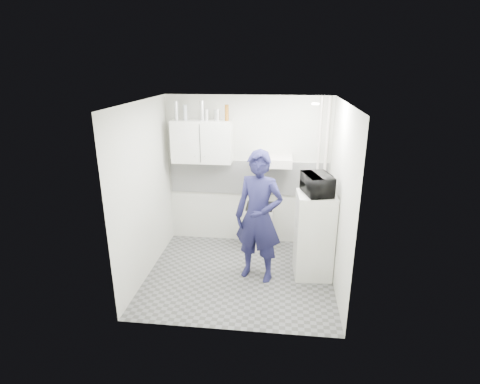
# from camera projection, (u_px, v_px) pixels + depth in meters

# --- Properties ---
(floor) EXTENTS (2.80, 2.80, 0.00)m
(floor) POSITION_uv_depth(u_px,v_px,m) (239.00, 275.00, 5.74)
(floor) COLOR slate
(floor) RESTS_ON ground
(ceiling) EXTENTS (2.80, 2.80, 0.00)m
(ceiling) POSITION_uv_depth(u_px,v_px,m) (239.00, 102.00, 4.90)
(ceiling) COLOR white
(ceiling) RESTS_ON wall_back
(wall_back) EXTENTS (2.80, 0.00, 2.80)m
(wall_back) POSITION_uv_depth(u_px,v_px,m) (248.00, 172.00, 6.50)
(wall_back) COLOR silver
(wall_back) RESTS_ON floor
(wall_left) EXTENTS (0.00, 2.60, 2.60)m
(wall_left) POSITION_uv_depth(u_px,v_px,m) (145.00, 192.00, 5.47)
(wall_left) COLOR silver
(wall_left) RESTS_ON floor
(wall_right) EXTENTS (0.00, 2.60, 2.60)m
(wall_right) POSITION_uv_depth(u_px,v_px,m) (340.00, 199.00, 5.17)
(wall_right) COLOR silver
(wall_right) RESTS_ON floor
(person) EXTENTS (0.82, 0.66, 1.96)m
(person) POSITION_uv_depth(u_px,v_px,m) (259.00, 217.00, 5.40)
(person) COLOR #191940
(person) RESTS_ON floor
(stove) EXTENTS (0.47, 0.47, 0.75)m
(stove) POSITION_uv_depth(u_px,v_px,m) (259.00, 227.00, 6.54)
(stove) COLOR silver
(stove) RESTS_ON floor
(fridge) EXTENTS (0.58, 0.58, 1.31)m
(fridge) POSITION_uv_depth(u_px,v_px,m) (314.00, 235.00, 5.57)
(fridge) COLOR white
(fridge) RESTS_ON floor
(stove_top) EXTENTS (0.45, 0.45, 0.03)m
(stove_top) POSITION_uv_depth(u_px,v_px,m) (260.00, 206.00, 6.41)
(stove_top) COLOR black
(stove_top) RESTS_ON stove
(saucepan) EXTENTS (0.17, 0.17, 0.10)m
(saucepan) POSITION_uv_depth(u_px,v_px,m) (254.00, 204.00, 6.34)
(saucepan) COLOR silver
(saucepan) RESTS_ON stove_top
(microwave) EXTENTS (0.60, 0.49, 0.29)m
(microwave) POSITION_uv_depth(u_px,v_px,m) (318.00, 184.00, 5.31)
(microwave) COLOR black
(microwave) RESTS_ON fridge
(bottle_a) EXTENTS (0.07, 0.07, 0.30)m
(bottle_a) POSITION_uv_depth(u_px,v_px,m) (176.00, 111.00, 6.12)
(bottle_a) COLOR silver
(bottle_a) RESTS_ON upper_cabinet
(bottle_b) EXTENTS (0.06, 0.06, 0.25)m
(bottle_b) POSITION_uv_depth(u_px,v_px,m) (185.00, 112.00, 6.11)
(bottle_b) COLOR #B2B7BC
(bottle_b) RESTS_ON upper_cabinet
(bottle_d) EXTENTS (0.07, 0.07, 0.32)m
(bottle_d) POSITION_uv_depth(u_px,v_px,m) (202.00, 111.00, 6.07)
(bottle_d) COLOR silver
(bottle_d) RESTS_ON upper_cabinet
(canister_a) EXTENTS (0.07, 0.07, 0.18)m
(canister_a) POSITION_uv_depth(u_px,v_px,m) (206.00, 115.00, 6.08)
(canister_a) COLOR silver
(canister_a) RESTS_ON upper_cabinet
(canister_b) EXTENTS (0.09, 0.09, 0.18)m
(canister_b) POSITION_uv_depth(u_px,v_px,m) (217.00, 115.00, 6.06)
(canister_b) COLOR silver
(canister_b) RESTS_ON upper_cabinet
(bottle_e) EXTENTS (0.06, 0.06, 0.26)m
(bottle_e) POSITION_uv_depth(u_px,v_px,m) (227.00, 113.00, 6.03)
(bottle_e) COLOR brown
(bottle_e) RESTS_ON upper_cabinet
(upper_cabinet) EXTENTS (1.00, 0.35, 0.70)m
(upper_cabinet) POSITION_uv_depth(u_px,v_px,m) (202.00, 141.00, 6.23)
(upper_cabinet) COLOR white
(upper_cabinet) RESTS_ON wall_back
(range_hood) EXTENTS (0.60, 0.50, 0.14)m
(range_hood) POSITION_uv_depth(u_px,v_px,m) (274.00, 161.00, 6.12)
(range_hood) COLOR silver
(range_hood) RESTS_ON wall_back
(backsplash) EXTENTS (2.74, 0.03, 0.60)m
(backsplash) POSITION_uv_depth(u_px,v_px,m) (248.00, 177.00, 6.51)
(backsplash) COLOR white
(backsplash) RESTS_ON wall_back
(pipe_a) EXTENTS (0.05, 0.05, 2.60)m
(pipe_a) POSITION_uv_depth(u_px,v_px,m) (324.00, 175.00, 6.28)
(pipe_a) COLOR silver
(pipe_a) RESTS_ON floor
(pipe_b) EXTENTS (0.04, 0.04, 2.60)m
(pipe_b) POSITION_uv_depth(u_px,v_px,m) (317.00, 175.00, 6.29)
(pipe_b) COLOR silver
(pipe_b) RESTS_ON floor
(ceiling_spot_fixture) EXTENTS (0.10, 0.10, 0.02)m
(ceiling_spot_fixture) POSITION_uv_depth(u_px,v_px,m) (315.00, 104.00, 4.99)
(ceiling_spot_fixture) COLOR white
(ceiling_spot_fixture) RESTS_ON ceiling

